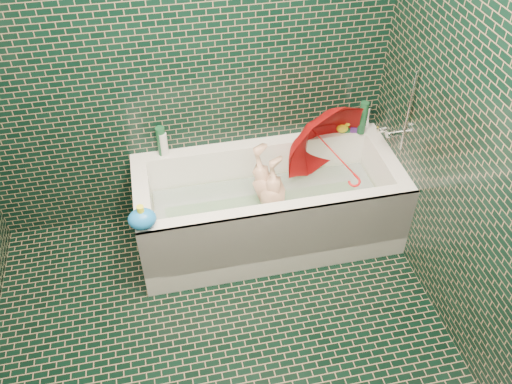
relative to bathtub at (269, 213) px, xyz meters
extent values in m
plane|color=black|center=(-0.45, -1.01, -0.21)|extent=(2.80, 2.80, 0.00)
plane|color=black|center=(-0.45, 0.39, 1.04)|extent=(2.80, 0.00, 2.80)
cube|color=white|center=(0.00, 0.02, -0.14)|extent=(1.70, 0.75, 0.15)
cube|color=white|center=(0.00, 0.34, 0.14)|extent=(1.70, 0.10, 0.40)
cube|color=white|center=(0.00, -0.31, 0.14)|extent=(1.70, 0.10, 0.40)
cube|color=white|center=(0.80, 0.02, 0.14)|extent=(0.10, 0.55, 0.40)
cube|color=white|center=(-0.80, 0.02, 0.14)|extent=(0.10, 0.55, 0.40)
cube|color=white|center=(0.00, -0.35, 0.06)|extent=(1.70, 0.02, 0.55)
cube|color=green|center=(0.00, 0.02, -0.06)|extent=(1.35, 0.47, 0.01)
cube|color=silver|center=(0.00, 0.02, 0.09)|extent=(1.48, 0.53, 0.00)
cylinder|color=silver|center=(0.83, 0.02, 0.52)|extent=(0.14, 0.05, 0.05)
cylinder|color=silver|center=(0.75, 0.08, 0.52)|extent=(0.05, 0.04, 0.04)
cylinder|color=silver|center=(0.82, -0.08, 0.74)|extent=(0.01, 0.01, 0.55)
imported|color=tan|center=(0.03, -0.02, 0.10)|extent=(0.93, 0.59, 0.31)
imported|color=red|center=(0.45, 0.07, 0.37)|extent=(0.88, 0.94, 0.84)
imported|color=white|center=(0.70, 0.33, 0.34)|extent=(0.11, 0.11, 0.24)
imported|color=#411D6E|center=(0.69, 0.30, 0.34)|extent=(0.10, 0.11, 0.19)
imported|color=#154B29|center=(0.61, 0.32, 0.34)|extent=(0.13, 0.13, 0.15)
cylinder|color=#154B29|center=(0.72, 0.31, 0.46)|extent=(0.06, 0.06, 0.24)
cylinder|color=silver|center=(0.78, 0.36, 0.42)|extent=(0.06, 0.06, 0.17)
cylinder|color=#154B29|center=(-0.63, 0.35, 0.44)|extent=(0.06, 0.06, 0.21)
cylinder|color=white|center=(-0.62, 0.34, 0.42)|extent=(0.06, 0.06, 0.17)
ellipsoid|color=#FFF41A|center=(0.59, 0.33, 0.37)|extent=(0.09, 0.08, 0.06)
sphere|color=#FFF41A|center=(0.63, 0.33, 0.41)|extent=(0.04, 0.04, 0.04)
cone|color=orange|center=(0.65, 0.33, 0.41)|extent=(0.02, 0.02, 0.02)
ellipsoid|color=blue|center=(-0.80, -0.30, 0.41)|extent=(0.20, 0.18, 0.12)
cylinder|color=#FFF41A|center=(-0.80, -0.30, 0.48)|extent=(0.04, 0.04, 0.04)
camera|label=1|loc=(-0.64, -2.53, 2.52)|focal=38.00mm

